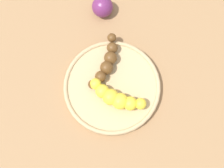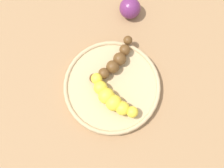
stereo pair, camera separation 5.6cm
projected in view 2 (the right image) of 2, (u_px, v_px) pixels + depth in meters
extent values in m
plane|color=#936D47|center=(112.00, 88.00, 0.69)|extent=(2.40, 2.40, 0.00)
cylinder|color=tan|center=(112.00, 87.00, 0.68)|extent=(0.22, 0.22, 0.02)
torus|color=tan|center=(112.00, 86.00, 0.67)|extent=(0.22, 0.22, 0.01)
sphere|color=yellow|center=(97.00, 79.00, 0.65)|extent=(0.03, 0.03, 0.03)
sphere|color=yellow|center=(101.00, 88.00, 0.65)|extent=(0.03, 0.03, 0.03)
sphere|color=yellow|center=(106.00, 96.00, 0.64)|extent=(0.04, 0.04, 0.04)
sphere|color=yellow|center=(114.00, 103.00, 0.64)|extent=(0.04, 0.04, 0.04)
sphere|color=yellow|center=(123.00, 108.00, 0.64)|extent=(0.03, 0.03, 0.03)
sphere|color=yellow|center=(132.00, 112.00, 0.63)|extent=(0.03, 0.03, 0.03)
sphere|color=#593819|center=(94.00, 78.00, 0.66)|extent=(0.02, 0.02, 0.02)
sphere|color=#593819|center=(104.00, 73.00, 0.66)|extent=(0.03, 0.03, 0.03)
sphere|color=#593819|center=(113.00, 67.00, 0.66)|extent=(0.03, 0.03, 0.03)
sphere|color=#593819|center=(120.00, 59.00, 0.67)|extent=(0.03, 0.03, 0.03)
sphere|color=#593819|center=(125.00, 50.00, 0.68)|extent=(0.03, 0.03, 0.03)
sphere|color=#593819|center=(128.00, 40.00, 0.68)|extent=(0.02, 0.02, 0.02)
sphere|color=#662659|center=(130.00, 8.00, 0.71)|extent=(0.05, 0.05, 0.05)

